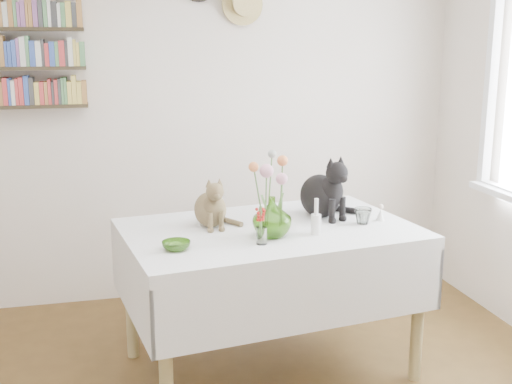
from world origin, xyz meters
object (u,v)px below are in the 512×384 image
object	(u,v)px
black_cat	(320,185)
bookshelf_unit	(1,35)
flower_vase	(272,217)
tabby_cat	(210,200)
dining_table	(269,263)

from	to	relation	value
black_cat	bookshelf_unit	xyz separation A→B (m)	(-1.77, 0.99, 0.83)
black_cat	bookshelf_unit	world-z (taller)	bookshelf_unit
flower_vase	bookshelf_unit	bearing A→B (deg)	136.79
black_cat	tabby_cat	bearing A→B (deg)	162.86
tabby_cat	black_cat	size ratio (longest dim) A/B	0.77
black_cat	bookshelf_unit	size ratio (longest dim) A/B	0.37
tabby_cat	black_cat	xyz separation A→B (m)	(0.65, 0.05, 0.04)
black_cat	dining_table	bearing A→B (deg)	-176.27
tabby_cat	bookshelf_unit	xyz separation A→B (m)	(-1.12, 1.04, 0.87)
tabby_cat	flower_vase	distance (m)	0.39
dining_table	bookshelf_unit	bearing A→B (deg)	141.17
tabby_cat	black_cat	world-z (taller)	black_cat
tabby_cat	bookshelf_unit	distance (m)	1.76
dining_table	bookshelf_unit	world-z (taller)	bookshelf_unit
dining_table	bookshelf_unit	xyz separation A→B (m)	(-1.43, 1.15, 1.22)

